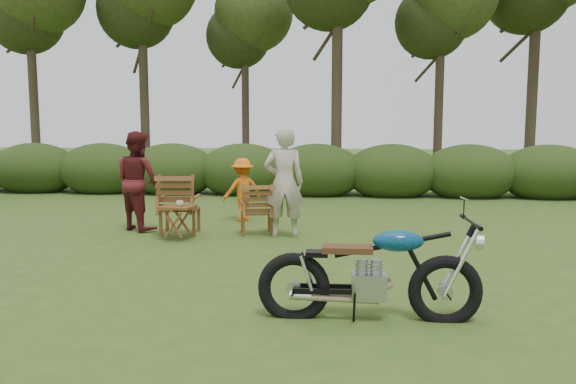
# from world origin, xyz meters

# --- Properties ---
(ground) EXTENTS (80.00, 80.00, 0.00)m
(ground) POSITION_xyz_m (0.00, 0.00, 0.00)
(ground) COLOR #324C19
(ground) RESTS_ON ground
(tree_line) EXTENTS (22.52, 11.62, 8.14)m
(tree_line) POSITION_xyz_m (0.50, 9.74, 3.81)
(tree_line) COLOR #33281C
(tree_line) RESTS_ON ground
(motorcycle) EXTENTS (2.04, 0.82, 1.16)m
(motorcycle) POSITION_xyz_m (0.99, -0.76, 0.00)
(motorcycle) COLOR #0D6DAB
(motorcycle) RESTS_ON ground
(lawn_chair_right) EXTENTS (0.73, 0.73, 0.88)m
(lawn_chair_right) POSITION_xyz_m (-0.76, 3.40, 0.00)
(lawn_chair_right) COLOR brown
(lawn_chair_right) RESTS_ON ground
(lawn_chair_left) EXTENTS (0.77, 0.77, 1.04)m
(lawn_chair_left) POSITION_xyz_m (-2.07, 3.26, 0.00)
(lawn_chair_left) COLOR brown
(lawn_chair_left) RESTS_ON ground
(side_table) EXTENTS (0.60, 0.52, 0.57)m
(side_table) POSITION_xyz_m (-1.96, 2.74, 0.28)
(side_table) COLOR brown
(side_table) RESTS_ON ground
(cup) EXTENTS (0.15, 0.15, 0.09)m
(cup) POSITION_xyz_m (-1.91, 2.71, 0.61)
(cup) COLOR beige
(cup) RESTS_ON side_table
(adult_a) EXTENTS (0.73, 0.54, 1.84)m
(adult_a) POSITION_xyz_m (-0.26, 3.19, 0.00)
(adult_a) COLOR #BCAC9B
(adult_a) RESTS_ON ground
(adult_b) EXTENTS (1.09, 1.03, 1.77)m
(adult_b) POSITION_xyz_m (-2.93, 3.58, 0.00)
(adult_b) COLOR #57191A
(adult_b) RESTS_ON ground
(child) EXTENTS (0.92, 0.79, 1.23)m
(child) POSITION_xyz_m (-1.24, 4.69, 0.00)
(child) COLOR orange
(child) RESTS_ON ground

